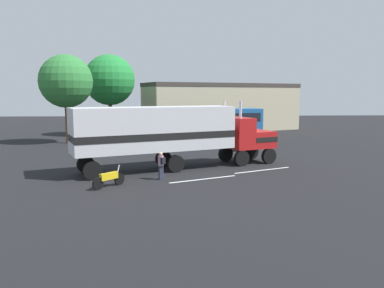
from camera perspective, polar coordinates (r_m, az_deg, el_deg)
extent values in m
plane|color=black|center=(29.06, 6.56, -2.53)|extent=(120.00, 120.00, 0.00)
cube|color=silver|center=(25.92, 10.34, -3.80)|extent=(4.06, 2.00, 0.01)
cube|color=silver|center=(22.86, 1.67, -5.19)|extent=(4.08, 1.95, 0.01)
cube|color=#B21919|center=(28.93, 9.51, 0.77)|extent=(2.61, 2.99, 1.20)
cube|color=#B21919|center=(28.00, 6.84, 1.63)|extent=(2.24, 2.84, 2.20)
cube|color=silver|center=(29.47, 11.01, 0.86)|extent=(0.86, 1.98, 1.08)
cube|color=black|center=(28.92, 9.51, 0.89)|extent=(2.62, 3.03, 0.36)
cylinder|color=silver|center=(28.60, 4.75, 2.99)|extent=(0.18, 0.18, 3.40)
cylinder|color=silver|center=(26.72, 7.11, 2.65)|extent=(0.18, 0.18, 3.40)
cube|color=silver|center=(25.16, -5.50, 2.26)|extent=(10.71, 6.36, 2.80)
cube|color=black|center=(25.20, -5.49, 1.31)|extent=(10.72, 6.40, 0.44)
cylinder|color=silver|center=(29.46, 6.15, -0.52)|extent=(1.45, 1.08, 0.64)
cylinder|color=black|center=(30.14, 8.74, -1.15)|extent=(1.13, 0.69, 1.10)
cylinder|color=black|center=(28.37, 11.22, -1.74)|extent=(1.13, 0.69, 1.10)
cylinder|color=black|center=(28.93, 4.96, -1.45)|extent=(1.13, 0.69, 1.10)
cylinder|color=black|center=(27.08, 7.30, -2.09)|extent=(1.13, 0.69, 1.10)
cylinder|color=black|center=(26.81, -4.23, -2.15)|extent=(1.13, 0.69, 1.10)
cylinder|color=black|center=(24.80, -2.40, -2.91)|extent=(1.13, 0.69, 1.10)
cylinder|color=black|center=(25.43, -15.35, -2.91)|extent=(1.13, 0.69, 1.10)
cylinder|color=black|center=(23.30, -14.40, -3.81)|extent=(1.13, 0.69, 1.10)
cylinder|color=#2D3347|center=(22.74, -4.73, -4.23)|extent=(0.18, 0.18, 0.82)
cylinder|color=#2D3347|center=(22.84, -4.44, -4.18)|extent=(0.18, 0.18, 0.82)
cylinder|color=#A5728C|center=(22.66, -4.60, -2.47)|extent=(0.34, 0.34, 0.58)
sphere|color=tan|center=(22.60, -4.61, -1.46)|extent=(0.23, 0.23, 0.23)
cube|color=black|center=(22.51, -4.27, -2.46)|extent=(0.30, 0.29, 0.36)
cube|color=#1E5999|center=(40.96, 2.77, 3.13)|extent=(11.28, 5.32, 2.90)
cube|color=black|center=(40.92, 2.77, 3.94)|extent=(10.66, 5.19, 0.90)
cylinder|color=black|center=(43.73, 7.25, 1.44)|extent=(1.04, 0.53, 1.00)
cylinder|color=black|center=(41.73, 8.57, 1.14)|extent=(1.04, 0.53, 1.00)
cylinder|color=black|center=(41.00, -2.65, 1.10)|extent=(1.04, 0.53, 1.00)
cylinder|color=black|center=(38.85, -1.75, 0.76)|extent=(1.04, 0.53, 1.00)
cube|color=#B7B7BC|center=(35.82, -10.62, 0.34)|extent=(4.68, 3.86, 0.70)
cube|color=#1E232D|center=(35.83, -10.36, 1.36)|extent=(2.66, 2.52, 0.55)
cylinder|color=black|center=(34.56, -12.33, -0.54)|extent=(0.66, 0.53, 0.64)
cylinder|color=black|center=(35.99, -13.30, -0.26)|extent=(0.66, 0.53, 0.64)
cylinder|color=black|center=(35.81, -7.91, -0.16)|extent=(0.66, 0.53, 0.64)
cylinder|color=black|center=(37.20, -9.01, 0.09)|extent=(0.66, 0.53, 0.64)
cylinder|color=black|center=(21.79, -10.61, -5.06)|extent=(0.52, 0.56, 0.66)
cylinder|color=black|center=(20.91, -13.65, -5.68)|extent=(0.52, 0.56, 0.66)
cube|color=gold|center=(21.29, -12.12, -4.63)|extent=(0.92, 0.98, 0.36)
cylinder|color=silver|center=(21.64, -10.84, -3.94)|extent=(0.24, 0.26, 0.69)
cylinder|color=brown|center=(47.83, -11.89, 3.96)|extent=(0.44, 0.44, 4.52)
sphere|color=#227F35|center=(47.78, -12.03, 9.19)|extent=(6.01, 6.01, 6.01)
cylinder|color=brown|center=(41.18, -17.82, 3.14)|extent=(0.44, 0.44, 4.38)
sphere|color=#2E7835|center=(41.11, -18.04, 8.76)|extent=(5.29, 5.29, 5.29)
cube|color=#B7AD8C|center=(52.96, 4.57, 5.42)|extent=(21.96, 13.56, 6.37)
cube|color=#3F3833|center=(52.94, 4.60, 8.60)|extent=(22.09, 13.69, 0.50)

